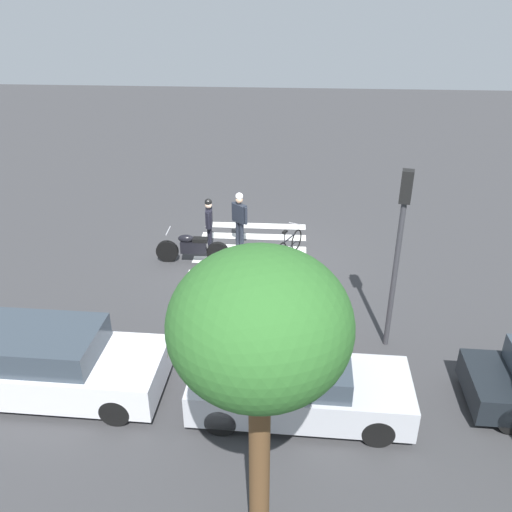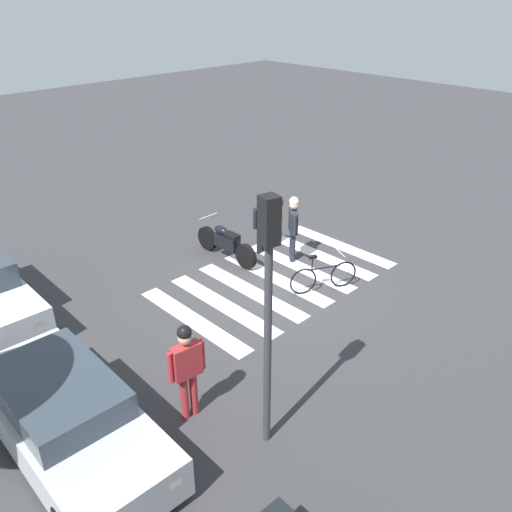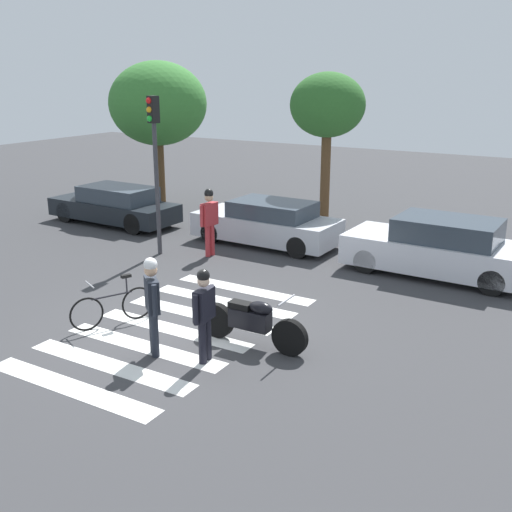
{
  "view_description": "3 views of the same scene",
  "coord_description": "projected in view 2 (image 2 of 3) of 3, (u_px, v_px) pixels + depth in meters",
  "views": [
    {
      "loc": [
        -1.25,
        14.71,
        7.77
      ],
      "look_at": [
        -0.28,
        1.0,
        0.7
      ],
      "focal_mm": 37.88,
      "sensor_mm": 36.0,
      "label": 1
    },
    {
      "loc": [
        -8.07,
        8.62,
        6.78
      ],
      "look_at": [
        0.05,
        0.67,
        0.87
      ],
      "focal_mm": 37.12,
      "sensor_mm": 36.0,
      "label": 2
    },
    {
      "loc": [
        7.11,
        -8.8,
        4.94
      ],
      "look_at": [
        0.88,
        1.74,
        1.21
      ],
      "focal_mm": 42.79,
      "sensor_mm": 36.0,
      "label": 3
    }
  ],
  "objects": [
    {
      "name": "officer_by_motorcycle",
      "position": [
        293.0,
        224.0,
        14.01
      ],
      "size": [
        0.54,
        0.49,
        1.84
      ],
      "color": "#1E232D",
      "rests_on": "ground_plane"
    },
    {
      "name": "leaning_bicycle",
      "position": [
        323.0,
        276.0,
        12.91
      ],
      "size": [
        0.8,
        1.62,
        1.01
      ],
      "color": "black",
      "rests_on": "ground_plane"
    },
    {
      "name": "officer_on_foot",
      "position": [
        261.0,
        220.0,
        14.49
      ],
      "size": [
        0.24,
        0.65,
        1.72
      ],
      "color": "black",
      "rests_on": "ground_plane"
    },
    {
      "name": "car_silver_sedan",
      "position": [
        66.0,
        417.0,
        8.4
      ],
      "size": [
        4.37,
        1.82,
        1.32
      ],
      "color": "black",
      "rests_on": "ground_plane"
    },
    {
      "name": "crosswalk_stripes",
      "position": [
        276.0,
        278.0,
        13.59
      ],
      "size": [
        3.53,
        5.85,
        0.01
      ],
      "color": "silver",
      "rests_on": "ground_plane"
    },
    {
      "name": "pedestrian_bystander",
      "position": [
        187.0,
        364.0,
        8.81
      ],
      "size": [
        0.27,
        0.7,
        1.89
      ],
      "color": "#B22D33",
      "rests_on": "ground_plane"
    },
    {
      "name": "ground_plane",
      "position": [
        276.0,
        278.0,
        13.6
      ],
      "size": [
        60.0,
        60.0,
        0.0
      ],
      "primitive_type": "plane",
      "color": "#38383A"
    },
    {
      "name": "police_motorcycle",
      "position": [
        226.0,
        243.0,
        14.36
      ],
      "size": [
        2.25,
        0.62,
        1.06
      ],
      "color": "black",
      "rests_on": "ground_plane"
    },
    {
      "name": "traffic_light_pole",
      "position": [
        269.0,
        290.0,
        7.51
      ],
      "size": [
        0.28,
        0.35,
        4.32
      ],
      "color": "#38383D",
      "rests_on": "ground_plane"
    }
  ]
}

